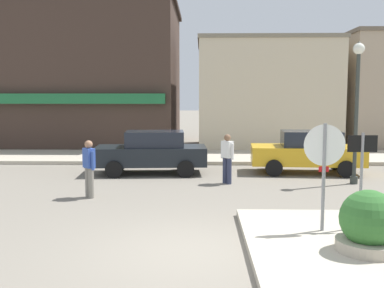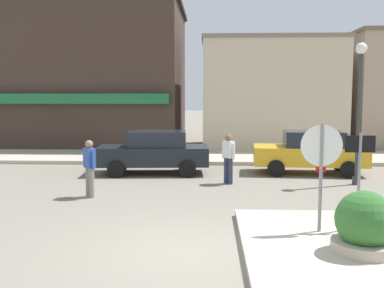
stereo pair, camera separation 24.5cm
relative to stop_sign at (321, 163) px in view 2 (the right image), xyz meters
name	(u,v)px [view 2 (the right image)]	position (x,y,z in m)	size (l,w,h in m)	color
ground_plane	(187,252)	(-2.60, -0.90, -1.52)	(160.00, 160.00, 0.00)	gray
kerb_far	(201,157)	(-2.60, 11.40, -1.44)	(80.00, 4.00, 0.15)	#B7AD99
stop_sign	(321,163)	(0.00, 0.00, 0.00)	(0.82, 0.07, 2.30)	gray
one_way_sign	(359,171)	(0.81, 0.20, -0.19)	(0.60, 0.06, 2.10)	gray
planter	(364,229)	(0.47, -1.19, -0.96)	(1.10, 1.10, 1.23)	#ADA38E
lamp_post	(360,92)	(2.52, 5.62, 1.44)	(0.36, 0.36, 4.54)	#333833
parked_car_nearest	(154,152)	(-4.24, 7.39, -0.71)	(4.10, 2.08, 1.56)	black
parked_car_second	(310,152)	(1.47, 7.63, -0.71)	(4.11, 2.10, 1.56)	gold
pedestrian_crossing_near	(228,157)	(-1.59, 5.55, -0.65)	(0.44, 0.46, 1.61)	#2D334C
pedestrian_crossing_far	(90,167)	(-5.55, 3.45, -0.65)	(0.43, 0.47, 1.61)	gray
building_corner_shop	(91,75)	(-9.29, 17.79, 2.53)	(11.00, 9.29, 8.08)	#3D2D26
building_storefront_left_near	(270,94)	(1.06, 16.11, 1.41)	(7.38, 5.57, 5.85)	beige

